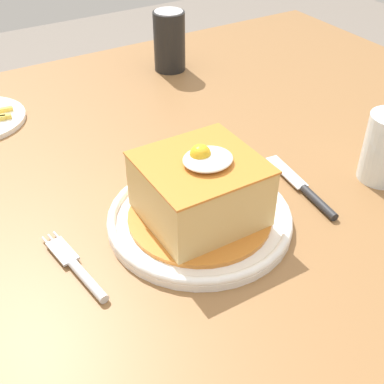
% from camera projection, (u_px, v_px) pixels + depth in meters
% --- Properties ---
extents(dining_table, '(1.30, 1.06, 0.76)m').
position_uv_depth(dining_table, '(194.00, 218.00, 0.85)').
color(dining_table, olive).
rests_on(dining_table, ground_plane).
extents(main_plate, '(0.25, 0.25, 0.02)m').
position_uv_depth(main_plate, '(200.00, 218.00, 0.68)').
color(main_plate, white).
rests_on(main_plate, dining_table).
extents(sandwich_meal, '(0.19, 0.19, 0.11)m').
position_uv_depth(sandwich_meal, '(200.00, 191.00, 0.66)').
color(sandwich_meal, orange).
rests_on(sandwich_meal, main_plate).
extents(fork, '(0.04, 0.14, 0.01)m').
position_uv_depth(fork, '(79.00, 271.00, 0.61)').
color(fork, silver).
rests_on(fork, dining_table).
extents(knife, '(0.03, 0.17, 0.01)m').
position_uv_depth(knife, '(309.00, 193.00, 0.73)').
color(knife, '#262628').
rests_on(knife, dining_table).
extents(soda_can, '(0.07, 0.07, 0.12)m').
position_uv_depth(soda_can, '(169.00, 41.00, 1.06)').
color(soda_can, black).
rests_on(soda_can, dining_table).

